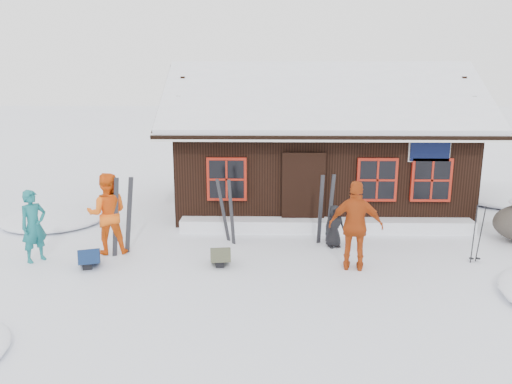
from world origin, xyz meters
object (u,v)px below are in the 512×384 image
Objects in this scene: ski_poles at (477,235)px; backpack_blue at (89,260)px; skier_orange_left at (108,213)px; skier_orange_right at (356,226)px; skier_teal at (34,226)px; ski_pair_left at (122,217)px; backpack_olive at (220,258)px; skier_crouched at (334,226)px.

ski_poles is 2.32× the size of backpack_blue.
ski_poles is at bearing -14.46° from backpack_blue.
skier_orange_left is 0.98× the size of skier_orange_right.
skier_teal is 0.86× the size of skier_orange_left.
skier_orange_right is 1.04× the size of ski_pair_left.
ski_pair_left is at bearing 177.36° from ski_poles.
ski_pair_left reaches higher than backpack_olive.
backpack_blue is (-0.51, -0.84, -0.71)m from ski_pair_left.
ski_poles is 8.34m from backpack_blue.
skier_crouched is (-0.24, 1.42, -0.44)m from skier_orange_right.
ski_poles reaches higher than skier_crouched.
skier_teal is 1.21× the size of ski_poles.
skier_orange_left reaches higher than skier_crouched.
skier_orange_left reaches higher than ski_pair_left.
ski_poles is 2.37× the size of backpack_olive.
backpack_blue is at bearing -151.36° from ski_pair_left.
backpack_olive is (2.27, -0.66, -0.71)m from ski_pair_left.
skier_orange_left reaches higher than skier_teal.
skier_orange_left is at bearing 137.96° from ski_pair_left.
skier_teal is 6.91m from skier_orange_right.
skier_crouched is 4.91m from ski_pair_left.
skier_teal is at bearing 8.98° from skier_orange_left.
ski_poles is at bearing -32.81° from ski_pair_left.
skier_teal is 6.75m from skier_crouched.
backpack_olive is at bearing 7.33° from skier_orange_right.
skier_orange_right is 3.34× the size of backpack_blue.
skier_orange_right is 1.86× the size of skier_crouched.
skier_crouched is 1.79× the size of backpack_blue.
skier_crouched is at bearing 18.07° from backpack_olive.
ski_poles is (2.95, -0.95, 0.11)m from skier_crouched.
ski_pair_left is at bearing 156.01° from backpack_olive.
skier_orange_right is at bearing -17.70° from backpack_blue.
ski_pair_left is (-4.86, -0.59, 0.36)m from skier_crouched.
skier_teal is at bearing 165.17° from ski_pair_left.
skier_crouched is at bearing 173.11° from skier_orange_left.
skier_orange_right reaches higher than skier_teal.
skier_orange_left is 3.37× the size of backpack_olive.
skier_crouched is at bearing -23.28° from ski_pair_left.
skier_orange_left reaches higher than ski_poles.
ski_poles is at bearing -159.36° from skier_orange_right.
skier_orange_right is at bearing -96.19° from skier_crouched.
skier_crouched is (6.66, 1.08, -0.29)m from skier_teal.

